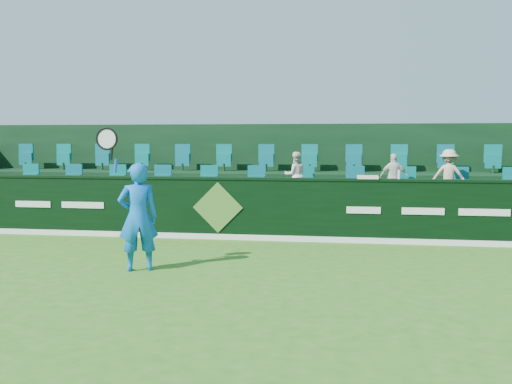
% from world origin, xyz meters
% --- Properties ---
extents(ground, '(60.00, 60.00, 0.00)m').
position_xyz_m(ground, '(0.00, 0.00, 0.00)').
color(ground, '#2C6B19').
rests_on(ground, ground).
extents(sponsor_hoarding, '(16.00, 0.25, 1.35)m').
position_xyz_m(sponsor_hoarding, '(0.00, 4.00, 0.67)').
color(sponsor_hoarding, black).
rests_on(sponsor_hoarding, ground).
extents(stand_tier_front, '(16.00, 2.00, 0.80)m').
position_xyz_m(stand_tier_front, '(0.00, 5.10, 0.40)').
color(stand_tier_front, black).
rests_on(stand_tier_front, ground).
extents(stand_tier_back, '(16.00, 1.80, 1.30)m').
position_xyz_m(stand_tier_back, '(0.00, 7.00, 0.65)').
color(stand_tier_back, black).
rests_on(stand_tier_back, ground).
extents(stand_rear, '(16.00, 4.10, 2.60)m').
position_xyz_m(stand_rear, '(0.00, 7.44, 1.22)').
color(stand_rear, black).
rests_on(stand_rear, ground).
extents(seat_row_front, '(13.50, 0.50, 0.60)m').
position_xyz_m(seat_row_front, '(0.00, 5.50, 1.10)').
color(seat_row_front, '#0A606D').
rests_on(seat_row_front, stand_tier_front).
extents(seat_row_back, '(13.50, 0.50, 0.60)m').
position_xyz_m(seat_row_back, '(0.00, 7.30, 1.60)').
color(seat_row_back, '#0A606D').
rests_on(seat_row_back, stand_tier_back).
extents(tennis_player, '(1.06, 0.65, 2.39)m').
position_xyz_m(tennis_player, '(-0.68, 0.84, 0.91)').
color(tennis_player, blue).
rests_on(tennis_player, ground).
extents(spectator_left, '(0.62, 0.55, 1.08)m').
position_xyz_m(spectator_left, '(1.57, 5.12, 1.34)').
color(spectator_left, white).
rests_on(spectator_left, stand_tier_front).
extents(spectator_middle, '(0.62, 0.27, 1.05)m').
position_xyz_m(spectator_middle, '(3.81, 5.12, 1.33)').
color(spectator_middle, white).
rests_on(spectator_middle, stand_tier_front).
extents(spectator_right, '(0.80, 0.55, 1.15)m').
position_xyz_m(spectator_right, '(5.00, 5.12, 1.37)').
color(spectator_right, beige).
rests_on(spectator_right, stand_tier_front).
extents(towel, '(0.43, 0.28, 0.07)m').
position_xyz_m(towel, '(3.18, 4.00, 1.38)').
color(towel, silver).
rests_on(towel, sponsor_hoarding).
extents(drinks_bottle, '(0.06, 0.06, 0.19)m').
position_xyz_m(drinks_bottle, '(3.82, 4.00, 1.44)').
color(drinks_bottle, silver).
rests_on(drinks_bottle, sponsor_hoarding).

